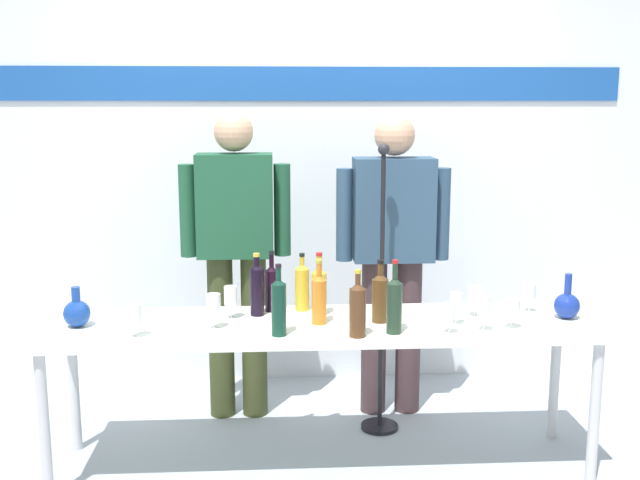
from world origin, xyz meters
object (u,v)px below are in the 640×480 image
Objects in this scene: decanter_blue_left at (77,313)px; wine_bottle_4 at (279,305)px; wine_bottle_2 at (380,296)px; wine_bottle_5 at (272,287)px; wine_glass_left_1 at (134,315)px; wine_glass_left_2 at (231,296)px; microphone_stand at (381,337)px; wine_glass_right_4 at (512,307)px; wine_bottle_0 at (319,289)px; wine_bottle_1 at (394,304)px; wine_glass_right_0 at (484,307)px; wine_glass_right_1 at (475,295)px; wine_glass_right_2 at (449,312)px; wine_glass_right_5 at (530,292)px; wine_bottle_3 at (358,308)px; wine_bottle_6 at (319,297)px; display_table at (322,333)px; decanter_blue_right at (567,305)px; wine_glass_left_0 at (213,304)px; presenter_right at (393,244)px; wine_glass_right_3 at (456,303)px; wine_bottle_8 at (257,288)px; wine_bottle_7 at (302,286)px; presenter_left at (236,246)px.

wine_bottle_4 is (0.92, -0.18, 0.07)m from decanter_blue_left.
wine_bottle_5 is (-0.50, 0.22, -0.00)m from wine_bottle_2.
wine_glass_left_1 is 0.48m from wine_glass_left_2.
wine_bottle_2 is 0.98× the size of wine_bottle_5.
wine_glass_right_4 is at bearing -46.66° from microphone_stand.
wine_bottle_0 is 0.44m from wine_bottle_1.
wine_glass_right_1 is (0.02, 0.23, -0.01)m from wine_glass_right_0.
wine_bottle_1 is (0.32, -0.31, 0.01)m from wine_bottle_0.
wine_glass_left_1 is 1.38m from wine_glass_right_2.
wine_bottle_4 is 2.24× the size of wine_glass_right_5.
wine_glass_right_5 is at bearing 20.62° from wine_bottle_3.
wine_bottle_4 reaches higher than wine_bottle_6.
display_table is 11.86× the size of decanter_blue_right.
wine_bottle_4 is (-0.20, -0.31, 0.01)m from wine_bottle_0.
wine_bottle_0 is at bearing 21.68° from wine_glass_left_0.
wine_glass_left_1 is 1.07× the size of wine_glass_right_4.
presenter_right is 5.54× the size of wine_bottle_5.
wine_glass_right_3 is (0.63, -0.05, -0.02)m from wine_bottle_6.
wine_glass_right_0 is at bearing 0.42° from wine_bottle_1.
wine_bottle_8 is 1.87× the size of wine_glass_left_0.
wine_bottle_7 is 1.76× the size of wine_glass_left_0.
wine_bottle_6 is 0.43m from wine_glass_left_2.
wine_glass_left_2 is at bearing -89.87° from presenter_left.
wine_bottle_7 is (-0.39, 0.40, -0.01)m from wine_bottle_1.
wine_glass_left_1 is 1.34m from microphone_stand.
display_table is at bearing 148.22° from wine_bottle_1.
wine_glass_right_1 is at bearing 45.32° from wine_glass_right_3.
wine_glass_right_0 reaches higher than wine_glass_right_3.
wine_bottle_1 reaches higher than wine_bottle_3.
wine_bottle_5 is 0.69m from microphone_stand.
wine_bottle_8 is at bearing 177.14° from wine_bottle_0.
wine_glass_right_3 is (1.04, -0.16, -0.01)m from wine_glass_left_2.
wine_glass_left_1 is 0.98× the size of wine_glass_right_3.
wine_bottle_2 is at bearing -32.18° from wine_bottle_7.
decanter_blue_left reaches higher than wine_glass_right_5.
display_table is 0.38m from wine_bottle_8.
wine_bottle_6 is 0.33m from wine_bottle_8.
wine_bottle_0 reaches higher than display_table.
presenter_right is at bearing 52.81° from wine_bottle_4.
wine_bottle_8 is at bearing 162.66° from wine_glass_right_0.
presenter_right is at bearing 109.17° from wine_glass_right_0.
wine_bottle_3 reaches higher than wine_glass_right_4.
wine_bottle_2 is at bearing -7.75° from wine_glass_left_2.
wine_bottle_6 is at bearing 10.93° from wine_glass_left_1.
wine_bottle_5 is 1.87× the size of wine_glass_right_0.
presenter_left is at bearing 131.75° from wine_bottle_1.
wine_bottle_7 reaches higher than wine_glass_left_2.
wine_bottle_4 is (-0.47, -0.18, 0.01)m from wine_bottle_2.
wine_bottle_3 is at bearing -173.67° from wine_glass_right_4.
wine_glass_left_0 reaches higher than wine_glass_right_0.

